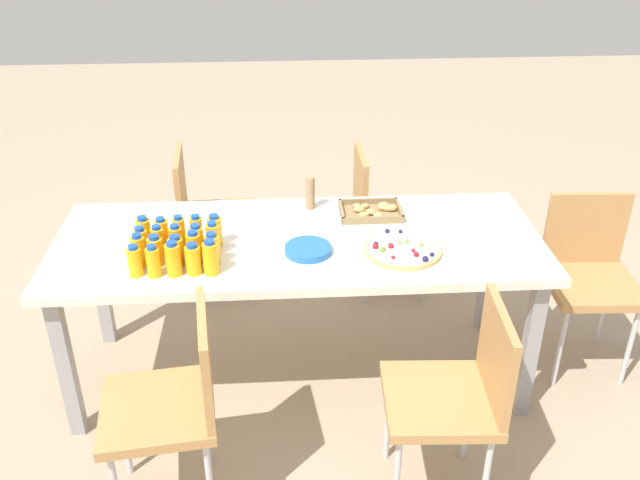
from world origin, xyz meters
name	(u,v)px	position (x,y,z in m)	size (l,w,h in m)	color
ground_plane	(301,372)	(0.00, 0.00, 0.00)	(12.00, 12.00, 0.00)	tan
party_table	(299,252)	(0.00, 0.00, 0.67)	(2.10, 0.81, 0.74)	silver
chair_far_left	(205,210)	(-0.49, 0.78, 0.50)	(0.42, 0.42, 0.83)	#B7844C
chair_end	(589,268)	(1.36, 0.06, 0.50)	(0.42, 0.42, 0.83)	#B7844C
chair_near_right	(460,389)	(0.55, -0.73, 0.50)	(0.42, 0.42, 0.83)	#B7844C
chair_far_right	(381,209)	(0.48, 0.74, 0.50)	(0.41, 0.41, 0.83)	#B7844C
chair_near_left	(176,396)	(-0.46, -0.71, 0.50)	(0.44, 0.44, 0.83)	#B7844C
juice_bottle_0	(135,261)	(-0.65, -0.26, 0.80)	(0.06, 0.06, 0.13)	#FAAF14
juice_bottle_1	(153,262)	(-0.57, -0.27, 0.80)	(0.05, 0.05, 0.14)	#FAAE14
juice_bottle_2	(173,259)	(-0.50, -0.26, 0.81)	(0.06, 0.06, 0.15)	#FAAA14
juice_bottle_3	(193,260)	(-0.42, -0.26, 0.80)	(0.06, 0.06, 0.13)	#FAAB14
juice_bottle_4	(211,258)	(-0.35, -0.26, 0.81)	(0.06, 0.06, 0.15)	#F8AE14
juice_bottle_5	(138,251)	(-0.64, -0.19, 0.80)	(0.06, 0.06, 0.14)	#F9AC14
juice_bottle_6	(155,251)	(-0.58, -0.18, 0.80)	(0.06, 0.06, 0.13)	#F8AD14
juice_bottle_7	(176,251)	(-0.50, -0.19, 0.80)	(0.06, 0.06, 0.13)	#FAAC14
juice_bottle_8	(194,249)	(-0.42, -0.19, 0.81)	(0.06, 0.06, 0.15)	#FAAD14
juice_bottle_9	(212,250)	(-0.35, -0.19, 0.80)	(0.06, 0.06, 0.14)	#F9AD14
juice_bottle_10	(141,243)	(-0.65, -0.11, 0.80)	(0.06, 0.06, 0.14)	#FAAF14
juice_bottle_11	(158,242)	(-0.58, -0.11, 0.80)	(0.05, 0.05, 0.14)	#FAAB14
juice_bottle_12	(176,241)	(-0.50, -0.11, 0.80)	(0.05, 0.05, 0.14)	#F9AC14
juice_bottle_13	(196,241)	(-0.42, -0.12, 0.80)	(0.06, 0.06, 0.14)	#FAAD14
juice_bottle_14	(213,239)	(-0.35, -0.11, 0.81)	(0.06, 0.06, 0.15)	#F9AA14
juice_bottle_15	(144,233)	(-0.65, -0.04, 0.80)	(0.06, 0.06, 0.15)	#F8AE14
juice_bottle_16	(162,234)	(-0.57, -0.04, 0.80)	(0.06, 0.06, 0.14)	#FAAE14
juice_bottle_17	(179,233)	(-0.50, -0.04, 0.81)	(0.05, 0.05, 0.15)	#F9AE14
juice_bottle_18	(197,232)	(-0.43, -0.04, 0.80)	(0.05, 0.05, 0.15)	#FAAB14
juice_bottle_19	(215,231)	(-0.35, -0.03, 0.80)	(0.06, 0.06, 0.14)	#FAB014
fruit_pizza	(403,249)	(0.43, -0.15, 0.75)	(0.32, 0.32, 0.05)	tan
snack_tray	(372,211)	(0.35, 0.22, 0.75)	(0.28, 0.20, 0.04)	olive
plate_stack	(308,250)	(0.04, -0.13, 0.75)	(0.20, 0.20, 0.03)	blue
napkin_stack	(435,209)	(0.65, 0.24, 0.74)	(0.15, 0.15, 0.01)	white
cardboard_tube	(310,193)	(0.07, 0.29, 0.82)	(0.04, 0.04, 0.16)	#9E7A56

